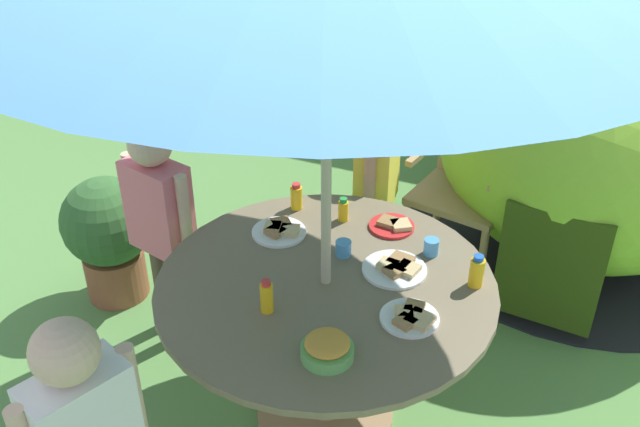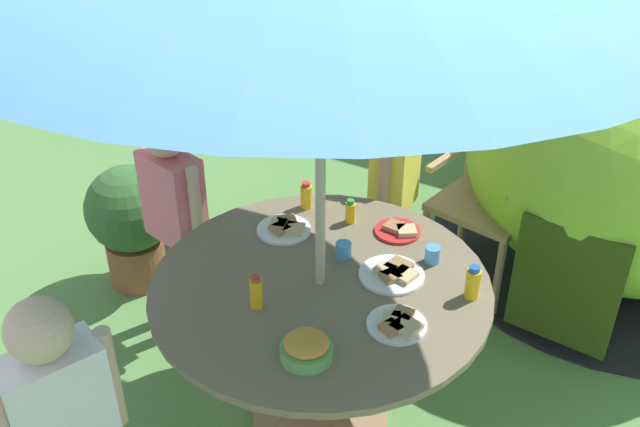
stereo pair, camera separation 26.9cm
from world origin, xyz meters
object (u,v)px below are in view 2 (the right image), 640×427
garden_table (320,317)px  cup_far (432,254)px  child_in_yellow_shirt (395,168)px  cup_near (343,250)px  child_in_pink_shirt (173,198)px  juice_bottle_center_front (350,212)px  juice_bottle_far_left (306,196)px  wooden_chair (495,186)px  plate_near_left (398,324)px  plate_back_edge (285,228)px  plate_front_edge (393,273)px  juice_bottle_center_back (473,283)px  child_in_white_shirt (60,408)px  juice_bottle_near_right (256,292)px  dome_tent (639,146)px  plate_far_right (399,230)px  snack_bowl (307,348)px  potted_plant (131,220)px

garden_table → cup_far: 0.49m
child_in_yellow_shirt → cup_near: size_ratio=18.60×
child_in_pink_shirt → juice_bottle_center_front: bearing=28.4°
juice_bottle_far_left → garden_table: bearing=-53.1°
wooden_chair → plate_near_left: (0.11, -1.40, 0.19)m
plate_back_edge → plate_near_left: size_ratio=1.07×
plate_front_edge → cup_far: cup_far is taller
child_in_pink_shirt → juice_bottle_center_back: 1.39m
juice_bottle_center_front → child_in_white_shirt: bearing=-101.0°
cup_near → cup_far: bearing=24.5°
juice_bottle_near_right → plate_back_edge: bearing=111.3°
cup_far → plate_front_edge: bearing=-119.4°
plate_near_left → cup_near: (-0.36, 0.27, 0.02)m
child_in_yellow_shirt → plate_near_left: size_ratio=5.58×
child_in_white_shirt → cup_near: 1.16m
garden_table → cup_near: 0.27m
garden_table → juice_bottle_near_right: size_ratio=9.66×
dome_tent → plate_far_right: (-0.70, -1.42, 0.05)m
plate_front_edge → child_in_white_shirt: bearing=-117.8°
juice_bottle_center_front → child_in_yellow_shirt: bearing=92.5°
wooden_chair → plate_near_left: bearing=-75.1°
plate_far_right → cup_near: 0.28m
plate_far_right → plate_back_edge: size_ratio=0.85×
child_in_pink_shirt → plate_near_left: size_ratio=5.32×
juice_bottle_near_right → dome_tent: bearing=66.0°
juice_bottle_center_front → plate_far_right: bearing=7.6°
child_in_white_shirt → juice_bottle_near_right: bearing=2.3°
child_in_white_shirt → wooden_chair: bearing=6.2°
snack_bowl → juice_bottle_center_front: bearing=108.5°
juice_bottle_center_front → juice_bottle_center_back: (0.61, -0.22, 0.01)m
child_in_pink_shirt → child_in_white_shirt: bearing=-52.2°
child_in_yellow_shirt → cup_near: child_in_yellow_shirt is taller
juice_bottle_center_front → cup_far: bearing=-12.5°
plate_near_left → juice_bottle_center_back: 0.33m
plate_far_right → plate_near_left: same height
child_in_pink_shirt → cup_far: (1.18, 0.13, 0.04)m
child_in_white_shirt → cup_far: child_in_white_shirt is taller
plate_far_right → juice_bottle_far_left: 0.43m
plate_front_edge → cup_near: bearing=175.7°
child_in_white_shirt → plate_front_edge: child_in_white_shirt is taller
potted_plant → wooden_chair: bearing=32.4°
plate_far_right → juice_bottle_center_front: bearing=-172.4°
juice_bottle_near_right → juice_bottle_center_front: (0.02, 0.65, -0.01)m
child_in_pink_shirt → juice_bottle_center_front: 0.81m
plate_front_edge → juice_bottle_center_back: size_ratio=1.88×
child_in_yellow_shirt → juice_bottle_center_front: child_in_yellow_shirt is taller
cup_near → plate_far_right: bearing=66.2°
cup_near → cup_far: 0.34m
dome_tent → cup_near: dome_tent is taller
plate_back_edge → child_in_pink_shirt: bearing=-178.0°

